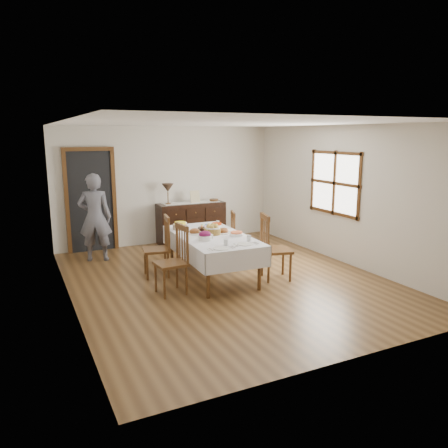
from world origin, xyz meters
name	(u,v)px	position (x,y,z in m)	size (l,w,h in m)	color
ground	(227,280)	(0.00, 0.00, 0.00)	(6.00, 6.00, 0.00)	brown
room_shell	(208,181)	(-0.15, 0.42, 1.64)	(5.02, 6.02, 2.65)	white
dining_table	(212,240)	(-0.16, 0.26, 0.65)	(1.18, 2.20, 0.74)	white
chair_left_near	(174,259)	(-1.00, -0.20, 0.54)	(0.48, 0.48, 1.07)	#523116
chair_left_far	(159,246)	(-0.95, 0.70, 0.54)	(0.51, 0.51, 1.06)	#523116
chair_right_near	(273,247)	(0.73, -0.30, 0.57)	(0.57, 0.57, 1.13)	#523116
chair_right_far	(240,238)	(0.65, 0.73, 0.51)	(0.54, 0.54, 1.01)	#523116
sideboard	(191,223)	(0.44, 2.72, 0.46)	(1.52, 0.55, 0.91)	black
person	(95,214)	(-1.76, 2.17, 0.91)	(0.57, 0.37, 1.83)	#595A65
bread_basket	(212,230)	(-0.13, 0.30, 0.82)	(0.29, 0.29, 0.18)	olive
egg_basket	(206,228)	(-0.11, 0.63, 0.78)	(0.28, 0.28, 0.11)	black
ham_platter_a	(195,232)	(-0.38, 0.49, 0.77)	(0.31, 0.31, 0.11)	white
ham_platter_b	(223,231)	(0.09, 0.31, 0.77)	(0.30, 0.30, 0.11)	white
beet_bowl	(205,236)	(-0.41, -0.05, 0.82)	(0.21, 0.21, 0.16)	white
carrot_bowl	(217,226)	(0.16, 0.74, 0.79)	(0.22, 0.22, 0.09)	white
pineapple_bowl	(180,226)	(-0.48, 0.92, 0.81)	(0.27, 0.27, 0.14)	tan
casserole_dish	(236,234)	(0.19, 0.01, 0.78)	(0.23, 0.23, 0.07)	white
butter_dish	(208,236)	(-0.31, 0.05, 0.78)	(0.14, 0.09, 0.07)	white
setting_left	(222,246)	(-0.36, -0.59, 0.77)	(0.42, 0.31, 0.10)	white
setting_right	(246,242)	(0.09, -0.51, 0.77)	(0.42, 0.31, 0.10)	white
glass_far_a	(185,225)	(-0.36, 0.99, 0.80)	(0.07, 0.07, 0.11)	silver
glass_far_b	(218,223)	(0.27, 0.92, 0.79)	(0.06, 0.06, 0.09)	silver
runner	(191,202)	(0.46, 2.75, 0.92)	(1.30, 0.35, 0.01)	white
table_lamp	(168,188)	(-0.09, 2.72, 1.27)	(0.26, 0.26, 0.46)	brown
picture_frame	(195,197)	(0.52, 2.66, 1.05)	(0.22, 0.08, 0.28)	#CABC8C
deco_bowl	(214,200)	(0.99, 2.68, 0.94)	(0.20, 0.20, 0.06)	#523116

